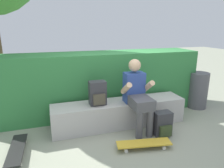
% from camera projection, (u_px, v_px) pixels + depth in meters
% --- Properties ---
extents(ground_plane, '(24.00, 24.00, 0.00)m').
position_uv_depth(ground_plane, '(126.00, 133.00, 3.41)').
color(ground_plane, gray).
extents(bench_main, '(2.37, 0.48, 0.45)m').
position_uv_depth(bench_main, '(119.00, 113.00, 3.64)').
color(bench_main, '#ADA9A5').
rests_on(bench_main, ground).
extents(person_skater, '(0.49, 0.62, 1.20)m').
position_uv_depth(person_skater, '(137.00, 93.00, 3.39)').
color(person_skater, '#2D4793').
rests_on(person_skater, ground).
extents(skateboard_near_person, '(0.82, 0.33, 0.09)m').
position_uv_depth(skateboard_near_person, '(144.00, 143.00, 2.96)').
color(skateboard_near_person, gold).
rests_on(skateboard_near_person, ground).
extents(skateboard_beside_bench, '(0.22, 0.80, 0.09)m').
position_uv_depth(skateboard_beside_bench, '(17.00, 149.00, 2.82)').
color(skateboard_beside_bench, black).
rests_on(skateboard_beside_bench, ground).
extents(backpack_on_bench, '(0.28, 0.23, 0.40)m').
position_uv_depth(backpack_on_bench, '(98.00, 93.00, 3.40)').
color(backpack_on_bench, '#333338').
rests_on(backpack_on_bench, bench_main).
extents(backpack_on_ground, '(0.28, 0.23, 0.40)m').
position_uv_depth(backpack_on_ground, '(163.00, 124.00, 3.30)').
color(backpack_on_ground, '#333338').
rests_on(backpack_on_ground, ground).
extents(hedge_row, '(4.20, 0.75, 1.23)m').
position_uv_depth(hedge_row, '(95.00, 83.00, 4.10)').
color(hedge_row, '#2F763C').
rests_on(hedge_row, ground).
extents(trash_bin, '(0.40, 0.40, 0.78)m').
position_uv_depth(trash_bin, '(198.00, 90.00, 4.40)').
color(trash_bin, '#4C4C51').
rests_on(trash_bin, ground).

